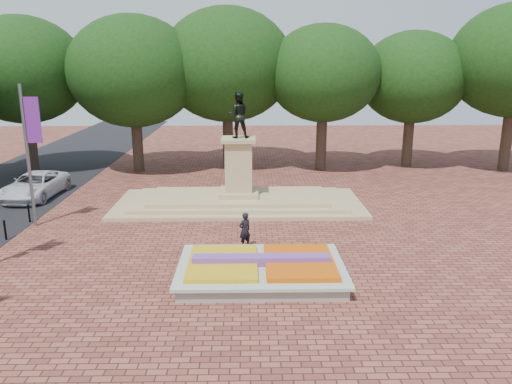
% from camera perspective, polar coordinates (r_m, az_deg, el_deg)
% --- Properties ---
extents(ground, '(90.00, 90.00, 0.00)m').
position_cam_1_polar(ground, '(21.16, -2.30, -7.57)').
color(ground, brown).
rests_on(ground, ground).
extents(flower_bed, '(6.30, 4.30, 0.91)m').
position_cam_1_polar(flower_bed, '(19.17, 0.67, -8.77)').
color(flower_bed, gray).
rests_on(flower_bed, ground).
extents(monument, '(14.00, 6.00, 6.40)m').
position_cam_1_polar(monument, '(28.49, -1.97, 0.19)').
color(monument, tan).
rests_on(monument, ground).
extents(tree_row_back, '(44.80, 8.80, 10.43)m').
position_cam_1_polar(tree_row_back, '(37.65, 1.84, 12.64)').
color(tree_row_back, '#32231B').
rests_on(tree_row_back, ground).
extents(van, '(2.84, 5.56, 1.50)m').
position_cam_1_polar(van, '(33.02, -23.92, 0.70)').
color(van, silver).
rests_on(van, ground).
extents(pedestrian, '(0.71, 0.66, 1.62)m').
position_cam_1_polar(pedestrian, '(22.03, -1.30, -4.40)').
color(pedestrian, black).
rests_on(pedestrian, ground).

